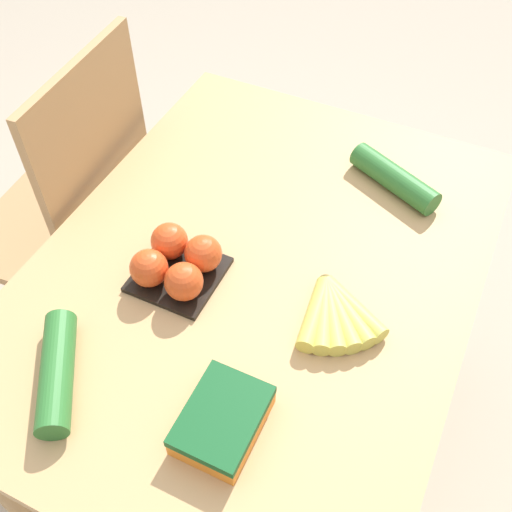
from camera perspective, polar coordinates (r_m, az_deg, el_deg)
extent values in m
plane|color=#B7A88E|center=(1.79, 0.00, -16.39)|extent=(12.00, 12.00, 0.00)
cube|color=tan|center=(1.16, 0.00, -1.44)|extent=(1.08, 0.81, 0.03)
cylinder|color=tan|center=(1.71, 17.61, -1.75)|extent=(0.06, 0.06, 0.72)
cylinder|color=tan|center=(1.44, -22.39, -19.90)|extent=(0.06, 0.06, 0.72)
cylinder|color=tan|center=(1.83, -3.32, 5.39)|extent=(0.06, 0.06, 0.72)
cube|color=tan|center=(1.69, -18.35, 2.67)|extent=(0.45, 0.43, 0.03)
cube|color=tan|center=(1.41, -14.72, 8.25)|extent=(0.39, 0.05, 0.52)
cylinder|color=tan|center=(2.03, -17.87, 2.78)|extent=(0.04, 0.04, 0.45)
cylinder|color=tan|center=(1.88, -9.40, 0.10)|extent=(0.04, 0.04, 0.45)
cylinder|color=tan|center=(1.71, -15.03, -8.47)|extent=(0.04, 0.04, 0.45)
sphere|color=brown|center=(1.11, 6.66, -2.54)|extent=(0.03, 0.03, 0.03)
cylinder|color=#CCC651|center=(1.06, 5.71, -5.50)|extent=(0.15, 0.05, 0.03)
cylinder|color=#CCC651|center=(1.06, 6.46, -5.63)|extent=(0.15, 0.08, 0.03)
cylinder|color=#CCC651|center=(1.06, 7.21, -5.64)|extent=(0.14, 0.10, 0.03)
cylinder|color=#CCC651|center=(1.07, 7.94, -5.53)|extent=(0.13, 0.12, 0.03)
cylinder|color=#CCC651|center=(1.07, 8.62, -5.31)|extent=(0.12, 0.14, 0.03)
cylinder|color=#CCC651|center=(1.08, 9.21, -4.99)|extent=(0.10, 0.15, 0.03)
cube|color=black|center=(1.14, -7.38, -1.76)|extent=(0.16, 0.16, 0.01)
sphere|color=#DB4C1E|center=(1.07, -6.89, -2.43)|extent=(0.07, 0.07, 0.07)
sphere|color=#DB4C1E|center=(1.11, -5.04, 0.23)|extent=(0.07, 0.07, 0.07)
sphere|color=#DB4C1E|center=(1.10, -10.16, -1.14)|extent=(0.07, 0.07, 0.07)
sphere|color=#DB4C1E|center=(1.14, -8.24, 1.41)|extent=(0.07, 0.07, 0.07)
cube|color=orange|center=(0.95, -3.21, -15.35)|extent=(0.15, 0.11, 0.05)
cube|color=#145123|center=(0.94, -3.26, -14.94)|extent=(0.15, 0.11, 0.02)
cylinder|color=#2D702D|center=(1.31, 13.03, 7.24)|extent=(0.14, 0.21, 0.05)
cylinder|color=#2D702D|center=(1.04, -18.44, -10.42)|extent=(0.21, 0.16, 0.05)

